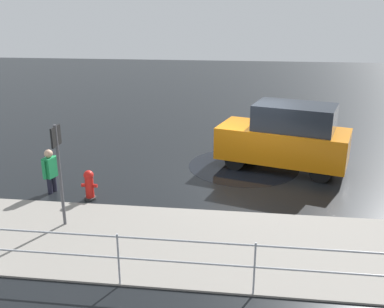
{
  "coord_description": "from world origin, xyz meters",
  "views": [
    {
      "loc": [
        0.08,
        12.12,
        4.74
      ],
      "look_at": [
        1.46,
        0.9,
        0.9
      ],
      "focal_mm": 40.0,
      "sensor_mm": 36.0,
      "label": 1
    }
  ],
  "objects_px": {
    "moving_hatchback": "(286,137)",
    "sign_post": "(58,161)",
    "pedestrian": "(50,169)",
    "fire_hydrant": "(89,185)"
  },
  "relations": [
    {
      "from": "moving_hatchback",
      "to": "sign_post",
      "type": "bearing_deg",
      "value": 39.86
    },
    {
      "from": "pedestrian",
      "to": "sign_post",
      "type": "height_order",
      "value": "sign_post"
    },
    {
      "from": "moving_hatchback",
      "to": "fire_hydrant",
      "type": "distance_m",
      "value": 6.04
    },
    {
      "from": "pedestrian",
      "to": "sign_post",
      "type": "bearing_deg",
      "value": 121.79
    },
    {
      "from": "moving_hatchback",
      "to": "fire_hydrant",
      "type": "relative_size",
      "value": 5.27
    },
    {
      "from": "pedestrian",
      "to": "fire_hydrant",
      "type": "bearing_deg",
      "value": 165.34
    },
    {
      "from": "moving_hatchback",
      "to": "sign_post",
      "type": "distance_m",
      "value": 6.93
    },
    {
      "from": "pedestrian",
      "to": "sign_post",
      "type": "distance_m",
      "value": 2.28
    },
    {
      "from": "fire_hydrant",
      "to": "pedestrian",
      "type": "height_order",
      "value": "pedestrian"
    },
    {
      "from": "fire_hydrant",
      "to": "sign_post",
      "type": "relative_size",
      "value": 0.33
    }
  ]
}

